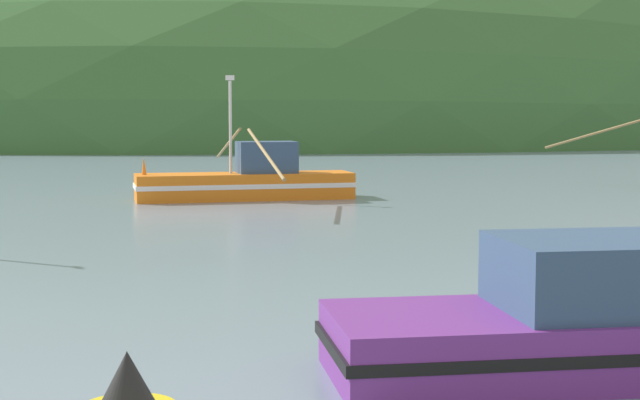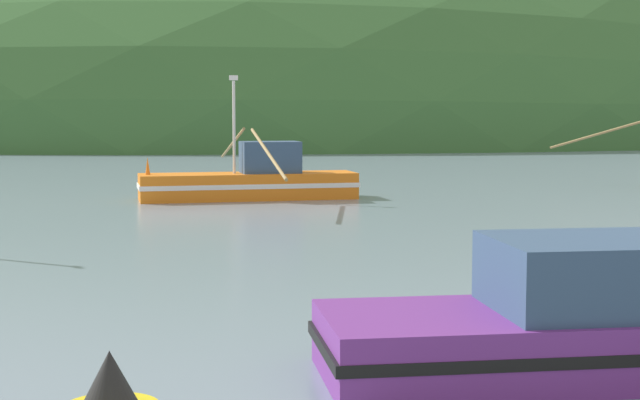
# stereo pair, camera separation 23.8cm
# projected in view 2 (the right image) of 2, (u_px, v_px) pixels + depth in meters

# --- Properties ---
(hill_far_right) EXTENTS (209.16, 167.33, 63.68)m
(hill_far_right) POSITION_uv_depth(u_px,v_px,m) (286.00, 131.00, 163.03)
(hill_far_right) COLOR #386633
(hill_far_right) RESTS_ON ground
(hill_mid_right) EXTENTS (196.38, 157.10, 46.99)m
(hill_mid_right) POSITION_uv_depth(u_px,v_px,m) (302.00, 127.00, 199.21)
(hill_mid_right) COLOR #386633
(hill_mid_right) RESTS_ON ground
(hill_far_left) EXTENTS (148.43, 118.74, 64.28)m
(hill_far_left) POSITION_uv_depth(u_px,v_px,m) (174.00, 130.00, 166.72)
(hill_far_left) COLOR #47703D
(hill_far_left) RESTS_ON ground
(fishing_boat_orange) EXTENTS (9.08, 16.18, 5.09)m
(fishing_boat_orange) POSITION_uv_depth(u_px,v_px,m) (252.00, 181.00, 40.23)
(fishing_boat_orange) COLOR orange
(fishing_boat_orange) RESTS_ON ground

